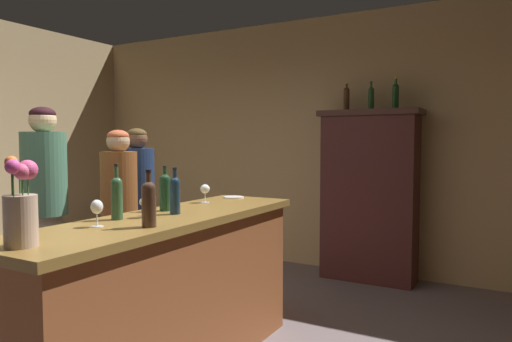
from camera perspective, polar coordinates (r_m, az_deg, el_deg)
The scene contains 18 objects.
wall_back at distance 5.68m, azimuth 4.84°, elevation 3.35°, with size 6.02×0.12×2.88m, color tan.
bar_counter at distance 3.07m, azimuth -10.68°, elevation -14.60°, with size 0.62×2.22×1.01m.
display_cabinet at distance 5.08m, azimuth 13.56°, elevation -2.53°, with size 1.04×0.43×1.79m.
wine_bottle_malbec at distance 2.56m, azimuth -12.85°, elevation -3.62°, with size 0.08×0.08×0.31m.
wine_bottle_merlot at distance 2.99m, azimuth -9.79°, elevation -2.67°, with size 0.07×0.07×0.29m.
wine_bottle_pinot at distance 3.14m, azimuth -10.95°, elevation -2.32°, with size 0.07×0.07×0.30m.
wine_bottle_syrah at distance 2.85m, azimuth -16.51°, elevation -2.89°, with size 0.07×0.07×0.33m.
wine_glass_front at distance 2.89m, azimuth -13.20°, elevation -3.81°, with size 0.08×0.08×0.12m.
wine_glass_mid at distance 2.65m, azimuth -18.71°, elevation -4.25°, with size 0.06×0.06×0.15m.
wine_glass_rear at distance 3.52m, azimuth -6.20°, elevation -2.25°, with size 0.07×0.07×0.14m.
flower_arrangement at distance 2.26m, azimuth -26.57°, elevation -4.02°, with size 0.14×0.15×0.39m.
cheese_plate at distance 3.79m, azimuth -2.72°, elevation -3.19°, with size 0.16×0.16×0.01m, color white.
display_bottle_left at distance 5.15m, azimuth 10.91°, elevation 8.69°, with size 0.06×0.06×0.30m.
display_bottle_midleft at distance 5.08m, azimuth 13.76°, elevation 8.68°, with size 0.06×0.06×0.30m.
display_bottle_center at distance 5.02m, azimuth 16.53°, elevation 8.82°, with size 0.07×0.07×0.32m.
patron_redhead at distance 4.72m, azimuth -14.12°, elevation -3.55°, with size 0.33×0.33×1.59m.
patron_in_grey at distance 4.15m, azimuth -16.21°, elevation -4.78°, with size 0.30×0.30×1.56m.
patron_by_cabinet at distance 4.11m, azimuth -24.18°, elevation -3.70°, with size 0.35×0.35×1.74m.
Camera 1 is at (2.36, -2.05, 1.46)m, focal length 33.04 mm.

